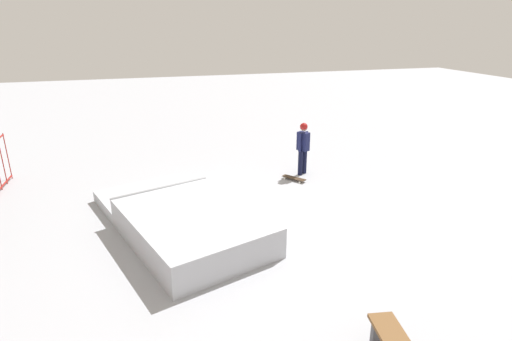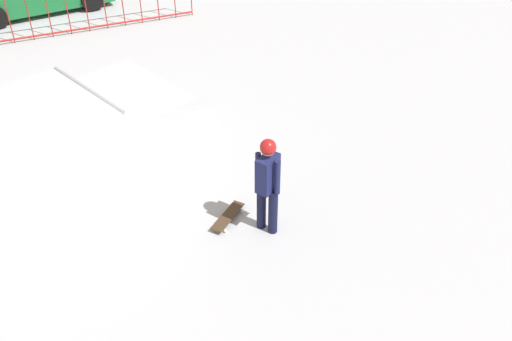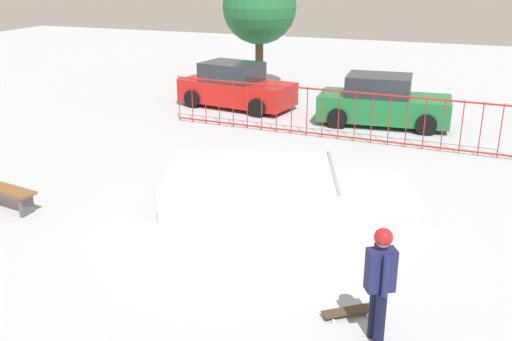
# 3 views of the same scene
# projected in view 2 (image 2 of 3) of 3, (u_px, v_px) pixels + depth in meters

# --- Properties ---
(ground_plane) EXTENTS (60.00, 60.00, 0.00)m
(ground_plane) POSITION_uv_depth(u_px,v_px,m) (51.00, 181.00, 10.34)
(ground_plane) COLOR #A8AAB2
(skate_ramp) EXTENTS (5.94, 4.16, 0.74)m
(skate_ramp) POSITION_uv_depth(u_px,v_px,m) (31.00, 129.00, 11.14)
(skate_ramp) COLOR #B0B3BB
(skate_ramp) RESTS_ON ground
(skater) EXTENTS (0.44, 0.39, 1.73)m
(skater) POSITION_uv_depth(u_px,v_px,m) (268.00, 179.00, 8.72)
(skater) COLOR black
(skater) RESTS_ON ground
(skateboard) EXTENTS (0.76, 0.64, 0.09)m
(skateboard) POSITION_uv_depth(u_px,v_px,m) (228.00, 216.00, 9.45)
(skateboard) COLOR #3F2D1E
(skateboard) RESTS_ON ground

